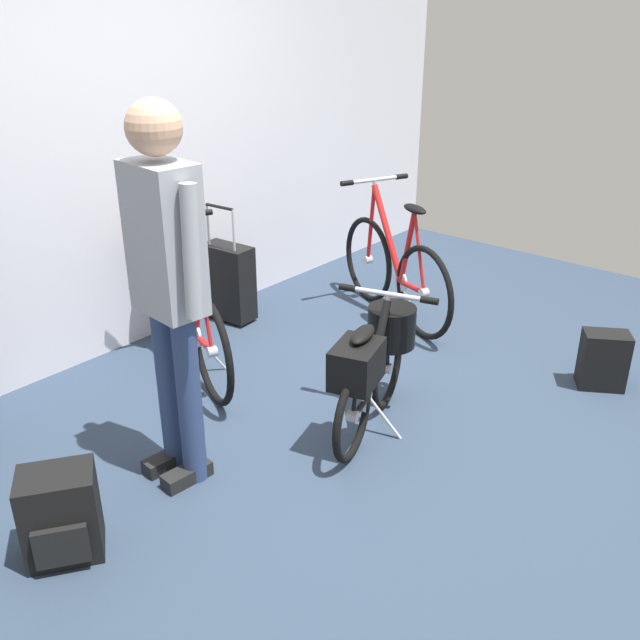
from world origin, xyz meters
name	(u,v)px	position (x,y,z in m)	size (l,w,h in m)	color
ground_plane	(360,432)	(0.00, 0.00, 0.00)	(6.49, 6.49, 0.00)	#2D3D51
back_wall	(115,88)	(0.00, 1.84, 1.59)	(6.49, 0.10, 3.18)	silver
folding_bike_foreground	(375,360)	(0.10, 0.00, 0.38)	(0.95, 0.53, 0.71)	black
display_bike_left	(184,301)	(-0.08, 1.26, 0.43)	(0.63, 1.23, 0.92)	black
display_bike_right	(395,270)	(1.33, 0.72, 0.36)	(0.65, 1.26, 0.94)	black
visitor_near_wall	(167,276)	(-0.79, 0.45, 0.99)	(0.29, 0.54, 1.72)	navy
rolling_suitcase	(228,281)	(0.55, 1.57, 0.28)	(0.21, 0.37, 0.83)	black
backpack_on_floor	(61,515)	(-1.47, 0.38, 0.19)	(0.37, 0.35, 0.39)	black
handbag_on_floor	(603,360)	(1.29, -0.77, 0.17)	(0.28, 0.30, 0.34)	black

